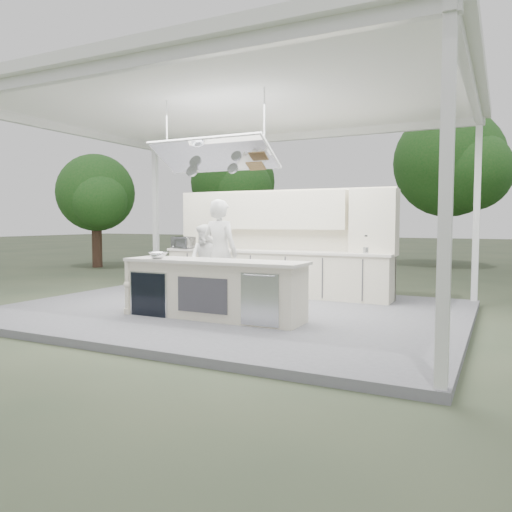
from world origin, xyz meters
The scene contains 12 objects.
ground centered at (0.00, 0.00, 0.00)m, with size 90.00×90.00×0.00m, color #464C34.
stage_deck centered at (0.00, 0.00, 0.06)m, with size 8.00×6.00×0.12m, color slate.
tent centered at (0.00, -0.01, 3.71)m, with size 8.20×6.20×3.86m.
demo_island centered at (0.18, -0.91, 0.60)m, with size 3.10×0.79×0.95m.
back_counter centered at (0.00, 1.90, 0.60)m, with size 5.08×0.72×0.95m.
back_wall_unit centered at (0.44, 2.11, 1.57)m, with size 5.05×0.48×2.25m.
tree_cluster centered at (-0.16, 9.77, 3.29)m, with size 19.55×9.40×5.85m.
head_chef centered at (-0.26, 0.08, 1.11)m, with size 0.72×0.47×1.97m, color silver.
sous_chef centered at (-1.08, 0.87, 0.87)m, with size 0.73×0.57×1.51m, color white.
toaster_oven centered at (-2.20, 1.70, 1.20)m, with size 0.48×0.32×0.26m, color silver.
bowl_large centered at (-1.10, -0.65, 1.11)m, with size 0.30×0.30×0.07m, color silver.
bowl_small centered at (-0.75, -1.14, 1.11)m, with size 0.24×0.24×0.08m, color #B9BBC1.
Camera 1 is at (4.38, -7.79, 1.69)m, focal length 35.00 mm.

